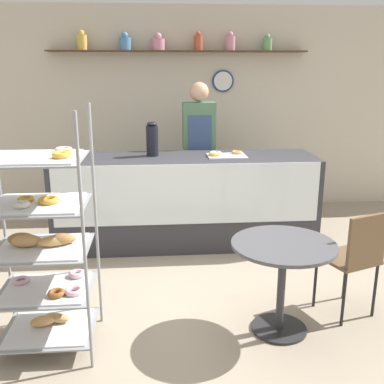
# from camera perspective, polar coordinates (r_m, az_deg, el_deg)

# --- Properties ---
(ground_plane) EXTENTS (14.00, 14.00, 0.00)m
(ground_plane) POSITION_cam_1_polar(r_m,az_deg,el_deg) (3.93, 0.58, -13.78)
(ground_plane) COLOR gray
(back_wall) EXTENTS (10.00, 0.30, 2.70)m
(back_wall) POSITION_cam_1_polar(r_m,az_deg,el_deg) (6.19, -1.73, 10.46)
(back_wall) COLOR beige
(back_wall) RESTS_ON ground_plane
(display_counter) EXTENTS (2.84, 0.77, 0.99)m
(display_counter) POSITION_cam_1_polar(r_m,az_deg,el_deg) (4.99, -0.81, -1.07)
(display_counter) COLOR #333338
(display_counter) RESTS_ON ground_plane
(pastry_rack) EXTENTS (0.68, 0.58, 1.69)m
(pastry_rack) POSITION_cam_1_polar(r_m,az_deg,el_deg) (3.23, -18.33, -6.69)
(pastry_rack) COLOR gray
(pastry_rack) RESTS_ON ground_plane
(person_worker) EXTENTS (0.39, 0.23, 1.76)m
(person_worker) POSITION_cam_1_polar(r_m,az_deg,el_deg) (5.46, 0.88, 5.61)
(person_worker) COLOR #282833
(person_worker) RESTS_ON ground_plane
(cafe_table) EXTENTS (0.76, 0.76, 0.71)m
(cafe_table) POSITION_cam_1_polar(r_m,az_deg,el_deg) (3.38, 11.43, -9.05)
(cafe_table) COLOR #262628
(cafe_table) RESTS_ON ground_plane
(cafe_chair) EXTENTS (0.49, 0.49, 0.88)m
(cafe_chair) POSITION_cam_1_polar(r_m,az_deg,el_deg) (3.72, 20.12, -7.35)
(cafe_chair) COLOR black
(cafe_chair) RESTS_ON ground_plane
(coffee_carafe) EXTENTS (0.13, 0.13, 0.37)m
(coffee_carafe) POSITION_cam_1_polar(r_m,az_deg,el_deg) (4.91, -5.08, 6.69)
(coffee_carafe) COLOR black
(coffee_carafe) RESTS_ON display_counter
(donut_tray_counter) EXTENTS (0.42, 0.30, 0.05)m
(donut_tray_counter) POSITION_cam_1_polar(r_m,az_deg,el_deg) (4.92, 3.91, 4.80)
(donut_tray_counter) COLOR silver
(donut_tray_counter) RESTS_ON display_counter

